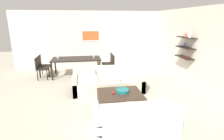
% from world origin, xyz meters
% --- Properties ---
extents(ground_plane, '(18.00, 18.00, 0.00)m').
position_xyz_m(ground_plane, '(0.00, 0.00, 0.00)').
color(ground_plane, '#BCB29E').
extents(back_wall_unit, '(8.40, 0.09, 2.70)m').
position_xyz_m(back_wall_unit, '(0.29, 3.53, 1.35)').
color(back_wall_unit, silver).
rests_on(back_wall_unit, ground).
extents(right_wall_shelf_unit, '(0.34, 8.20, 2.70)m').
position_xyz_m(right_wall_shelf_unit, '(3.03, 0.60, 1.35)').
color(right_wall_shelf_unit, silver).
rests_on(right_wall_shelf_unit, ground).
extents(sofa_beige, '(2.27, 0.90, 0.78)m').
position_xyz_m(sofa_beige, '(0.08, 0.34, 0.29)').
color(sofa_beige, beige).
rests_on(sofa_beige, ground).
extents(loveseat_white, '(1.67, 0.90, 0.78)m').
position_xyz_m(loveseat_white, '(0.28, -2.08, 0.29)').
color(loveseat_white, white).
rests_on(loveseat_white, ground).
extents(coffee_table, '(1.18, 0.99, 0.38)m').
position_xyz_m(coffee_table, '(0.25, -0.83, 0.19)').
color(coffee_table, '#38281E').
rests_on(coffee_table, ground).
extents(decorative_bowl, '(0.37, 0.37, 0.08)m').
position_xyz_m(decorative_bowl, '(0.33, -0.76, 0.42)').
color(decorative_bowl, '#19666B').
rests_on(decorative_bowl, coffee_table).
extents(apple_on_coffee_table, '(0.07, 0.07, 0.07)m').
position_xyz_m(apple_on_coffee_table, '(0.06, -0.84, 0.42)').
color(apple_on_coffee_table, red).
rests_on(apple_on_coffee_table, coffee_table).
extents(dining_table, '(1.99, 1.03, 0.75)m').
position_xyz_m(dining_table, '(-0.99, 2.19, 0.69)').
color(dining_table, black).
rests_on(dining_table, ground).
extents(dining_chair_left_near, '(0.44, 0.44, 0.88)m').
position_xyz_m(dining_chair_left_near, '(-2.39, 1.96, 0.50)').
color(dining_chair_left_near, black).
rests_on(dining_chair_left_near, ground).
extents(dining_chair_left_far, '(0.44, 0.44, 0.88)m').
position_xyz_m(dining_chair_left_far, '(-2.39, 2.42, 0.50)').
color(dining_chair_left_far, black).
rests_on(dining_chair_left_far, ground).
extents(dining_chair_right_near, '(0.44, 0.44, 0.88)m').
position_xyz_m(dining_chair_right_near, '(0.41, 1.96, 0.50)').
color(dining_chair_right_near, black).
rests_on(dining_chair_right_near, ground).
extents(dining_chair_right_far, '(0.44, 0.44, 0.88)m').
position_xyz_m(dining_chair_right_far, '(0.41, 2.42, 0.50)').
color(dining_chair_right_far, black).
rests_on(dining_chair_right_far, ground).
extents(wine_glass_right_near, '(0.07, 0.07, 0.15)m').
position_xyz_m(wine_glass_right_near, '(-0.27, 2.06, 0.86)').
color(wine_glass_right_near, silver).
rests_on(wine_glass_right_near, dining_table).
extents(wine_glass_left_far, '(0.07, 0.07, 0.18)m').
position_xyz_m(wine_glass_left_far, '(-1.71, 2.31, 0.88)').
color(wine_glass_left_far, silver).
rests_on(wine_glass_left_far, dining_table).
extents(wine_glass_left_near, '(0.07, 0.07, 0.16)m').
position_xyz_m(wine_glass_left_near, '(-1.71, 2.06, 0.86)').
color(wine_glass_left_near, silver).
rests_on(wine_glass_left_near, dining_table).
extents(wine_glass_right_far, '(0.08, 0.08, 0.18)m').
position_xyz_m(wine_glass_right_far, '(-0.27, 2.31, 0.88)').
color(wine_glass_right_far, silver).
rests_on(wine_glass_right_far, dining_table).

